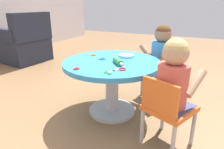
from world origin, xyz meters
TOP-DOWN VIEW (x-y plane):
  - ground_plane at (0.00, 0.00)m, footprint 10.00×10.00m
  - craft_table at (0.00, 0.00)m, footprint 0.87×0.87m
  - child_chair_left at (-0.27, -0.55)m, footprint 0.39×0.39m
  - seated_child_left at (-0.23, -0.57)m, footprint 0.42×0.38m
  - child_chair_right at (0.51, -0.35)m, footprint 0.41×0.41m
  - seated_child_right at (0.53, -0.32)m, footprint 0.41×0.44m
  - armchair_dark at (0.92, 2.15)m, footprint 0.78×0.79m
  - rolling_pin at (-0.06, -0.08)m, footprint 0.18×0.17m
  - craft_scissors at (-0.28, -0.12)m, footprint 0.14×0.09m
  - playdough_blob_0 at (0.20, -0.06)m, footprint 0.15×0.15m
  - cookie_cutter_0 at (-0.18, -0.18)m, footprint 0.06×0.06m
  - cookie_cutter_1 at (0.10, 0.25)m, footprint 0.06×0.06m
  - cookie_cutter_2 at (0.02, 0.11)m, footprint 0.06×0.06m
  - cookie_cutter_3 at (-0.33, 0.15)m, footprint 0.05×0.05m

SIDE VIEW (x-z plane):
  - ground_plane at x=0.00m, z-range 0.00..0.00m
  - child_chair_left at x=-0.27m, z-range 0.04..0.57m
  - child_chair_right at x=0.51m, z-range 0.04..0.57m
  - armchair_dark at x=0.92m, z-range -0.12..0.73m
  - craft_table at x=0.00m, z-range 0.13..0.64m
  - craft_scissors at x=-0.28m, z-range 0.51..0.52m
  - cookie_cutter_0 at x=-0.18m, z-range 0.51..0.52m
  - cookie_cutter_1 at x=0.10m, z-range 0.51..0.52m
  - cookie_cutter_2 at x=0.02m, z-range 0.51..0.52m
  - cookie_cutter_3 at x=-0.33m, z-range 0.51..0.52m
  - playdough_blob_0 at x=0.20m, z-range 0.51..0.53m
  - seated_child_left at x=-0.23m, z-range 0.28..0.79m
  - seated_child_right at x=0.53m, z-range 0.28..0.79m
  - rolling_pin at x=-0.06m, z-range 0.51..0.56m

